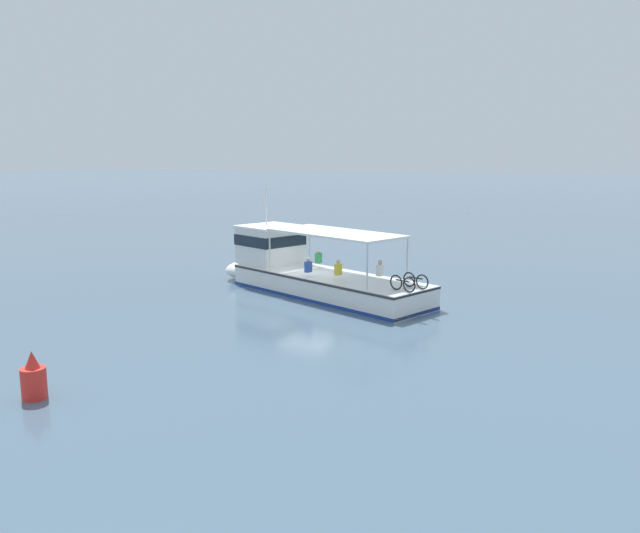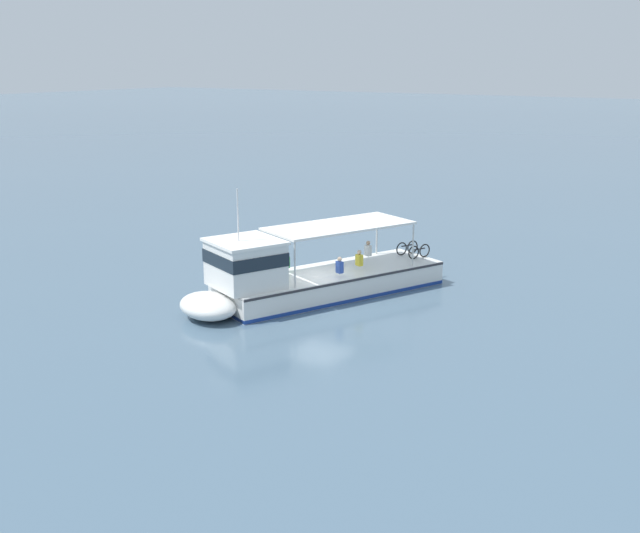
% 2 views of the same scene
% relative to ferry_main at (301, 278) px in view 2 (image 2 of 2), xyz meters
% --- Properties ---
extents(ground_plane, '(400.00, 400.00, 0.00)m').
position_rel_ferry_main_xyz_m(ground_plane, '(-0.33, 0.77, -1.02)').
color(ground_plane, slate).
extents(ferry_main, '(12.92, 7.75, 5.32)m').
position_rel_ferry_main_xyz_m(ferry_main, '(0.00, 0.00, 0.00)').
color(ferry_main, white).
rests_on(ferry_main, ground).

